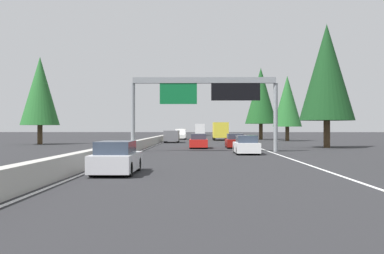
% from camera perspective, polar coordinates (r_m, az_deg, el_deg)
% --- Properties ---
extents(ground_plane, '(320.00, 320.00, 0.00)m').
position_cam_1_polar(ground_plane, '(62.64, -4.08, -1.99)').
color(ground_plane, '#262628').
extents(median_barrier, '(180.00, 0.56, 0.90)m').
position_cam_1_polar(median_barrier, '(82.58, -3.07, -1.22)').
color(median_barrier, '#ADAAA3').
rests_on(median_barrier, ground).
extents(shoulder_stripe_right, '(160.00, 0.16, 0.01)m').
position_cam_1_polar(shoulder_stripe_right, '(72.64, 5.71, -1.72)').
color(shoulder_stripe_right, silver).
rests_on(shoulder_stripe_right, ground).
extents(shoulder_stripe_median, '(160.00, 0.16, 0.01)m').
position_cam_1_polar(shoulder_stripe_median, '(72.58, -3.19, -1.72)').
color(shoulder_stripe_median, silver).
rests_on(shoulder_stripe_median, ground).
extents(sign_gantry_overhead, '(0.50, 12.68, 6.41)m').
position_cam_1_polar(sign_gantry_overhead, '(40.27, 1.74, 4.23)').
color(sign_gantry_overhead, gray).
rests_on(sign_gantry_overhead, ground).
extents(sedan_distant_a, '(4.40, 1.80, 1.47)m').
position_cam_1_polar(sedan_distant_a, '(21.34, -9.24, -3.82)').
color(sedan_distant_a, silver).
rests_on(sedan_distant_a, ground).
extents(sedan_mid_right, '(4.40, 1.80, 1.47)m').
position_cam_1_polar(sedan_mid_right, '(37.01, 6.65, -2.24)').
color(sedan_mid_right, white).
rests_on(sedan_mid_right, ground).
extents(sedan_near_right, '(4.40, 1.80, 1.47)m').
position_cam_1_polar(sedan_near_right, '(47.26, 0.81, -1.78)').
color(sedan_near_right, red).
rests_on(sedan_near_right, ground).
extents(box_truck_mid_left, '(8.50, 2.40, 2.95)m').
position_cam_1_polar(box_truck_mid_left, '(78.03, 3.47, -0.43)').
color(box_truck_mid_left, gold).
rests_on(box_truck_mid_left, ground).
extents(bus_far_left, '(11.50, 2.55, 3.10)m').
position_cam_1_polar(bus_far_left, '(125.69, 0.98, -0.25)').
color(bus_far_left, white).
rests_on(bus_far_left, ground).
extents(pickup_far_center, '(5.60, 2.00, 1.86)m').
position_cam_1_polar(pickup_far_center, '(83.48, -1.41, -0.89)').
color(pickup_far_center, white).
rests_on(pickup_far_center, ground).
extents(minivan_mid_center, '(5.00, 1.95, 1.69)m').
position_cam_1_polar(minivan_mid_center, '(65.04, -2.48, -1.08)').
color(minivan_mid_center, slate).
rests_on(minivan_mid_center, ground).
extents(sedan_distant_b, '(4.40, 1.80, 1.47)m').
position_cam_1_polar(sedan_distant_b, '(47.83, 5.26, -1.76)').
color(sedan_distant_b, maroon).
rests_on(sedan_distant_b, ground).
extents(conifer_right_near, '(5.68, 5.68, 12.91)m').
position_cam_1_polar(conifer_right_near, '(50.75, 16.16, 6.45)').
color(conifer_right_near, '#4C3823').
rests_on(conifer_right_near, ground).
extents(conifer_right_mid, '(4.52, 4.52, 10.27)m').
position_cam_1_polar(conifer_right_mid, '(74.90, 11.58, 3.10)').
color(conifer_right_mid, '#4C3823').
rests_on(conifer_right_mid, ground).
extents(conifer_right_far, '(5.57, 5.57, 12.66)m').
position_cam_1_polar(conifer_right_far, '(83.05, 8.42, 3.79)').
color(conifer_right_far, '#4C3823').
rests_on(conifer_right_far, ground).
extents(conifer_left_near, '(4.82, 4.82, 10.95)m').
position_cam_1_polar(conifer_left_near, '(61.26, -18.10, 4.20)').
color(conifer_left_near, '#4C3823').
rests_on(conifer_left_near, ground).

